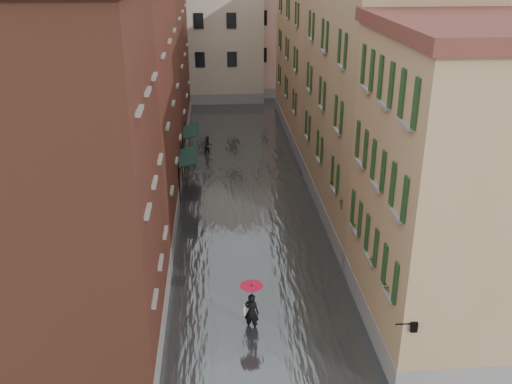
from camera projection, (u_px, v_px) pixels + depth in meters
name	position (u px, v px, depth m)	size (l,w,h in m)	color
ground	(262.00, 303.00, 24.53)	(120.00, 120.00, 0.00)	slate
floodwater	(245.00, 186.00, 36.41)	(10.00, 60.00, 0.20)	#404547
building_left_near	(65.00, 187.00, 19.66)	(6.00, 8.00, 13.00)	brown
building_left_mid	(115.00, 111.00, 29.84)	(6.00, 14.00, 12.50)	#562C1B
building_left_far	(144.00, 50.00, 43.30)	(6.00, 16.00, 14.00)	brown
building_right_near	(456.00, 195.00, 20.91)	(6.00, 8.00, 11.50)	#9F7F52
building_right_mid	(377.00, 101.00, 30.70)	(6.00, 14.00, 13.00)	#977E5B
building_right_far	(325.00, 64.00, 44.75)	(6.00, 16.00, 11.50)	#9F7F52
building_end_cream	(200.00, 31.00, 56.60)	(12.00, 9.00, 13.00)	#B8B092
building_end_pink	(287.00, 33.00, 59.25)	(10.00, 9.00, 12.00)	#CD9990
awning_near	(188.00, 158.00, 34.33)	(1.09, 3.35, 2.80)	#142D23
awning_far	(190.00, 132.00, 39.11)	(1.09, 3.06, 2.80)	#142D23
wall_lantern	(413.00, 326.00, 18.15)	(0.71, 0.22, 0.35)	black
window_planters	(359.00, 222.00, 23.92)	(0.59, 10.40, 0.84)	brown
pedestrian_main	(251.00, 303.00, 22.37)	(0.94, 0.94, 2.06)	black
pedestrian_far	(208.00, 146.00, 41.81)	(0.72, 0.56, 1.48)	black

